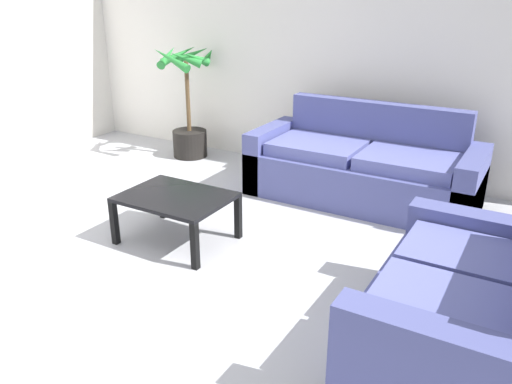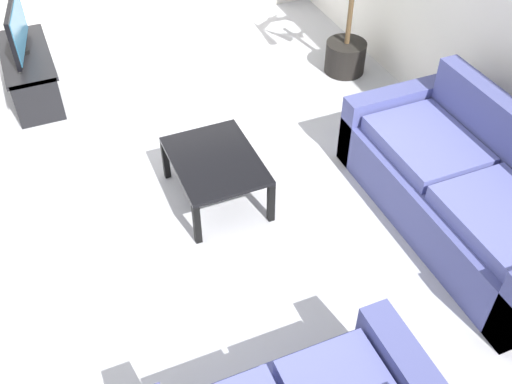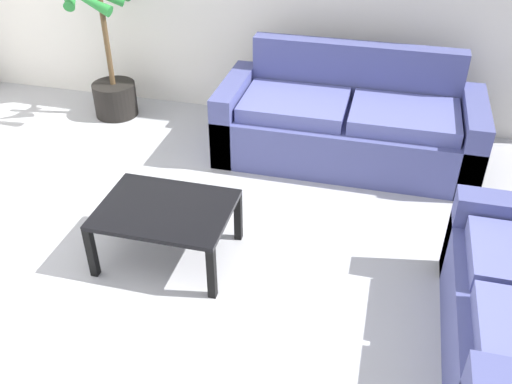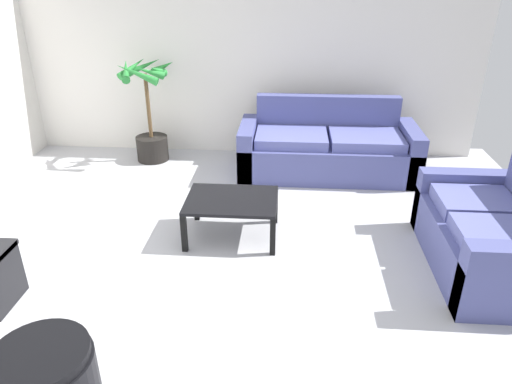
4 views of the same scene
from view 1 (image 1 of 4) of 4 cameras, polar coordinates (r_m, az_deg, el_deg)
The scene contains 6 objects.
ground_plane at distance 3.91m, azimuth -14.92°, elevation -8.89°, with size 6.60×6.60×0.00m, color #B2B2B7.
wall_back at distance 5.89m, azimuth 5.27°, elevation 15.84°, with size 6.00×0.06×2.70m, color silver.
couch_main at distance 5.09m, azimuth 11.75°, elevation 2.43°, with size 2.15×0.90×0.90m.
couch_loveseat at distance 3.08m, azimuth 21.91°, elevation -12.33°, with size 0.90×1.50×0.90m.
coffee_table at distance 4.17m, azimuth -8.87°, elevation -1.03°, with size 0.85×0.64×0.40m.
potted_palm at distance 6.31m, azimuth -7.48°, elevation 8.66°, with size 0.77×0.73×1.34m.
Camera 1 is at (2.50, -2.30, 1.94)m, focal length 36.14 mm.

